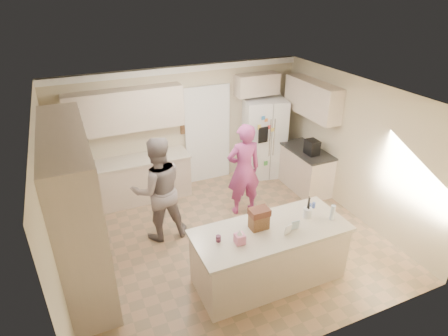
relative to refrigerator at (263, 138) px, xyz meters
name	(u,v)px	position (x,y,z in m)	size (l,w,h in m)	color
floor	(227,241)	(-1.78, -1.97, -0.91)	(5.20, 4.60, 0.02)	#9C7957
ceiling	(227,96)	(-1.78, -1.97, 1.71)	(5.20, 4.60, 0.02)	white
wall_back	(182,128)	(-1.78, 0.34, 0.40)	(5.20, 0.02, 2.60)	beige
wall_front	(313,266)	(-1.78, -4.28, 0.40)	(5.20, 0.02, 2.60)	beige
wall_left	(52,212)	(-4.39, -1.97, 0.40)	(0.02, 4.60, 2.60)	beige
wall_right	(355,149)	(0.83, -1.97, 0.40)	(0.02, 4.60, 2.60)	beige
crown_back	(180,70)	(-1.78, 0.29, 1.63)	(5.20, 0.08, 0.12)	white
pantry_bank	(76,207)	(-4.08, -1.77, 0.28)	(0.60, 2.60, 2.35)	#C5B29B
back_base_cab	(135,181)	(-2.93, 0.03, -0.46)	(2.20, 0.60, 0.88)	#C5B29B
back_countertop	(133,161)	(-2.93, 0.02, 0.00)	(2.24, 0.63, 0.04)	beige
back_upper_cab	(126,110)	(-2.93, 0.15, 1.00)	(2.20, 0.35, 0.80)	#C5B29B
doorway_opening	(207,136)	(-1.23, 0.31, 0.15)	(0.90, 0.06, 2.10)	black
doorway_casing	(208,136)	(-1.23, 0.27, 0.15)	(1.02, 0.03, 2.22)	white
wall_frame_upper	(183,117)	(-1.76, 0.30, 0.65)	(0.15, 0.02, 0.20)	brown
wall_frame_lower	(184,129)	(-1.76, 0.30, 0.38)	(0.15, 0.02, 0.20)	brown
refrigerator	(263,138)	(0.00, 0.00, 0.00)	(0.90, 0.70, 1.80)	white
fridge_seam	(271,144)	(0.00, -0.35, 0.00)	(0.01, 0.02, 1.78)	gray
fridge_dispenser	(263,135)	(-0.22, -0.37, 0.25)	(0.22, 0.03, 0.35)	black
fridge_handle_l	(270,138)	(-0.05, -0.37, 0.15)	(0.02, 0.02, 0.85)	silver
fridge_handle_r	(274,137)	(0.05, -0.37, 0.15)	(0.02, 0.02, 0.85)	silver
over_fridge_cab	(257,84)	(-0.13, 0.15, 1.20)	(0.95, 0.35, 0.45)	#C5B29B
right_base_cab	(305,170)	(0.52, -0.97, -0.46)	(0.60, 1.20, 0.88)	#C5B29B
right_countertop	(307,151)	(0.51, -0.97, 0.00)	(0.63, 1.24, 0.04)	#2D2B28
right_upper_cab	(312,99)	(0.64, -0.77, 1.05)	(0.35, 1.50, 0.70)	#C5B29B
coffee_maker	(312,147)	(0.47, -1.17, 0.17)	(0.22, 0.28, 0.30)	black
island_base	(269,256)	(-1.58, -3.07, -0.46)	(2.20, 0.90, 0.88)	#C5B29B
island_top	(271,231)	(-1.58, -3.07, 0.00)	(2.28, 0.96, 0.05)	beige
utensil_crock	(307,213)	(-0.93, -3.02, 0.10)	(0.13, 0.13, 0.15)	white
tissue_box	(240,239)	(-2.13, -3.17, 0.10)	(0.13, 0.13, 0.14)	pink
tissue_plume	(240,232)	(-2.13, -3.17, 0.20)	(0.08, 0.08, 0.08)	white
dollhouse_body	(259,221)	(-1.73, -2.97, 0.14)	(0.26, 0.18, 0.22)	brown
dollhouse_roof	(259,212)	(-1.73, -2.97, 0.30)	(0.28, 0.20, 0.10)	#592D1E
jam_jar	(218,239)	(-2.38, -3.02, 0.07)	(0.07, 0.07, 0.09)	#59263F
greeting_card_a	(288,230)	(-1.43, -3.27, 0.11)	(0.12, 0.01, 0.16)	white
greeting_card_b	(295,225)	(-1.28, -3.22, 0.11)	(0.12, 0.01, 0.16)	silver
water_bottle	(333,212)	(-0.63, -3.22, 0.14)	(0.07, 0.07, 0.24)	silver
shaker_salt	(310,206)	(-0.76, -2.85, 0.07)	(0.05, 0.05, 0.09)	#4C63AD
shaker_pepper	(314,205)	(-0.69, -2.85, 0.07)	(0.05, 0.05, 0.09)	#4C63AD
teen_boy	(158,189)	(-2.78, -1.36, 0.04)	(0.92, 0.71, 1.89)	gray
teen_girl	(244,170)	(-1.11, -1.24, 0.01)	(0.67, 0.44, 1.83)	#AC4373
fridge_magnets	(271,144)	(0.00, -0.36, 0.00)	(0.76, 0.02, 1.44)	tan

